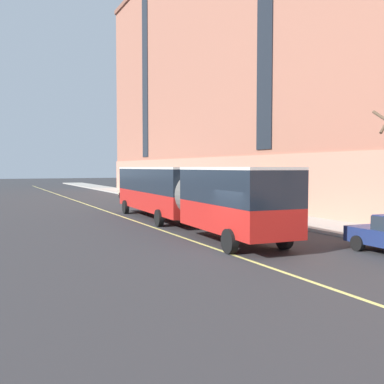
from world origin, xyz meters
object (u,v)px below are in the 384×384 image
object	(u,v)px
parked_car_champagne_5	(132,192)
parked_car_darkgray_0	(177,199)
city_bus	(182,192)
parked_car_navy_6	(151,195)
parked_car_black_4	(238,209)

from	to	relation	value
parked_car_champagne_5	parked_car_darkgray_0	bearing A→B (deg)	-90.98
city_bus	parked_car_darkgray_0	xyz separation A→B (m)	(4.15, 10.21, -1.23)
parked_car_darkgray_0	parked_car_navy_6	size ratio (longest dim) A/B	1.01
parked_car_darkgray_0	parked_car_champagne_5	bearing A→B (deg)	89.02
city_bus	parked_car_black_4	world-z (taller)	city_bus
city_bus	parked_car_darkgray_0	size ratio (longest dim) A/B	4.42
city_bus	parked_car_champagne_5	xyz separation A→B (m)	(4.37, 23.11, -1.23)
parked_car_darkgray_0	parked_car_black_4	distance (m)	9.57
parked_car_darkgray_0	parked_car_champagne_5	distance (m)	12.90
parked_car_darkgray_0	parked_car_navy_6	xyz separation A→B (m)	(0.01, 6.20, 0.00)
parked_car_black_4	parked_car_champagne_5	bearing A→B (deg)	89.58
parked_car_darkgray_0	parked_car_black_4	size ratio (longest dim) A/B	0.99
parked_car_darkgray_0	city_bus	bearing A→B (deg)	-112.13
parked_car_darkgray_0	parked_car_navy_6	bearing A→B (deg)	89.94
parked_car_navy_6	parked_car_darkgray_0	bearing A→B (deg)	-90.06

